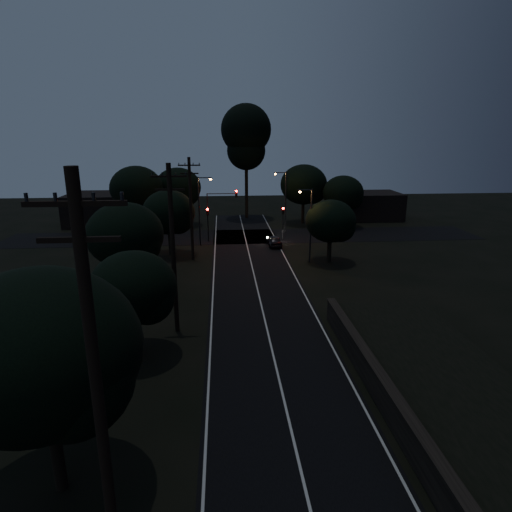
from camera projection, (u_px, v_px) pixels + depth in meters
road_surface at (251, 260)px, 44.50m from camera, size 60.00×70.00×0.03m
retaining_wall at (479, 431)px, 17.97m from camera, size 6.93×26.00×1.60m
utility_pole_near at (98, 403)px, 10.58m from camera, size 2.20×0.30×12.00m
utility_pole_mid at (173, 248)px, 27.01m from camera, size 2.20×0.30×11.00m
utility_pole_far at (191, 208)px, 43.38m from camera, size 2.20×0.30×10.50m
tree_left_a at (48, 357)px, 14.28m from camera, size 6.70×6.70×8.47m
tree_left_b at (136, 290)px, 24.35m from camera, size 4.98×4.98×6.33m
tree_left_c at (128, 237)px, 33.50m from camera, size 6.02×6.02×7.60m
tree_left_d at (171, 214)px, 45.26m from camera, size 5.56×5.56×7.05m
tree_far_nw at (180, 188)px, 60.35m from camera, size 6.47×6.47×8.19m
tree_far_w at (138, 189)px, 56.02m from camera, size 6.86×6.86×8.74m
tree_far_ne at (305, 186)px, 61.66m from camera, size 6.75×6.75×8.54m
tree_far_e at (345, 194)px, 59.42m from camera, size 5.67×5.67×7.20m
tree_right_a at (333, 222)px, 42.82m from camera, size 5.04×5.04×6.41m
tall_pine at (246, 136)px, 64.08m from camera, size 7.53×7.53×17.12m
building_left at (104, 209)px, 62.38m from camera, size 10.00×8.00×4.40m
building_right at (369, 205)px, 66.46m from camera, size 9.00×7.00×4.00m
signal_left at (208, 218)px, 51.87m from camera, size 0.28×0.35×4.10m
signal_right at (283, 217)px, 52.58m from camera, size 0.28×0.35×4.10m
signal_mast at (221, 206)px, 51.59m from camera, size 3.70×0.35×6.25m
streetlight_a at (201, 206)px, 49.42m from camera, size 1.66×0.26×8.00m
streetlight_b at (284, 198)px, 55.98m from camera, size 1.66×0.26×8.00m
streetlight_c at (309, 221)px, 42.68m from camera, size 1.46×0.26×7.50m
car at (274, 241)px, 50.09m from camera, size 1.59×3.76×1.27m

